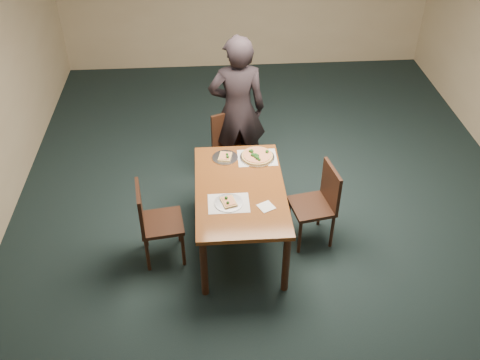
{
  "coord_description": "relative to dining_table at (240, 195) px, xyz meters",
  "views": [
    {
      "loc": [
        -0.7,
        -4.56,
        4.09
      ],
      "look_at": [
        -0.4,
        -0.37,
        0.85
      ],
      "focal_mm": 40.0,
      "sensor_mm": 36.0,
      "label": 1
    }
  ],
  "objects": [
    {
      "name": "placemat_main",
      "position": [
        0.22,
        0.51,
        0.09
      ],
      "size": [
        0.42,
        0.32,
        0.0
      ],
      "primitive_type": "cube",
      "color": "white",
      "rests_on": "dining_table"
    },
    {
      "name": "napkin",
      "position": [
        0.23,
        -0.31,
        0.09
      ],
      "size": [
        0.19,
        0.19,
        0.01
      ],
      "primitive_type": "cube",
      "rotation": [
        0.0,
        0.0,
        0.47
      ],
      "color": "white",
      "rests_on": "dining_table"
    },
    {
      "name": "chair_right",
      "position": [
        0.83,
        0.02,
        -0.14
      ],
      "size": [
        0.49,
        0.49,
        0.91
      ],
      "rotation": [
        0.0,
        0.0,
        -1.39
      ],
      "color": "black",
      "rests_on": "ground"
    },
    {
      "name": "placemat_near",
      "position": [
        -0.13,
        -0.23,
        0.09
      ],
      "size": [
        0.4,
        0.3,
        0.0
      ],
      "primitive_type": "cube",
      "color": "white",
      "rests_on": "dining_table"
    },
    {
      "name": "dining_table",
      "position": [
        0.0,
        0.0,
        0.0
      ],
      "size": [
        0.9,
        1.5,
        0.75
      ],
      "color": "#5A2D12",
      "rests_on": "ground"
    },
    {
      "name": "room_shell",
      "position": [
        0.4,
        0.37,
        1.08
      ],
      "size": [
        8.0,
        8.0,
        8.0
      ],
      "color": "tan",
      "rests_on": "ground"
    },
    {
      "name": "slice_plate_far",
      "position": [
        -0.12,
        0.53,
        0.1
      ],
      "size": [
        0.28,
        0.28,
        0.06
      ],
      "color": "silver",
      "rests_on": "dining_table"
    },
    {
      "name": "chair_left",
      "position": [
        -0.88,
        -0.15,
        -0.14
      ],
      "size": [
        0.47,
        0.47,
        0.91
      ],
      "rotation": [
        0.0,
        0.0,
        1.71
      ],
      "color": "black",
      "rests_on": "ground"
    },
    {
      "name": "pizza_pan",
      "position": [
        0.22,
        0.51,
        0.12
      ],
      "size": [
        0.37,
        0.37,
        0.07
      ],
      "color": "silver",
      "rests_on": "dining_table"
    },
    {
      "name": "chair_far",
      "position": [
        -0.02,
        1.12,
        -0.14
      ],
      "size": [
        0.55,
        0.55,
        0.91
      ],
      "rotation": [
        0.0,
        0.0,
        0.4
      ],
      "color": "black",
      "rests_on": "ground"
    },
    {
      "name": "ground",
      "position": [
        0.4,
        0.37,
        -0.66
      ],
      "size": [
        8.0,
        8.0,
        0.0
      ],
      "primitive_type": "plane",
      "color": "black",
      "rests_on": "ground"
    },
    {
      "name": "slice_plate_near",
      "position": [
        -0.13,
        -0.23,
        0.11
      ],
      "size": [
        0.28,
        0.28,
        0.06
      ],
      "color": "silver",
      "rests_on": "dining_table"
    },
    {
      "name": "diner",
      "position": [
        0.06,
        1.24,
        0.26
      ],
      "size": [
        0.69,
        0.48,
        1.84
      ],
      "primitive_type": "imported",
      "rotation": [
        0.0,
        0.0,
        3.2
      ],
      "color": "black",
      "rests_on": "ground"
    }
  ]
}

